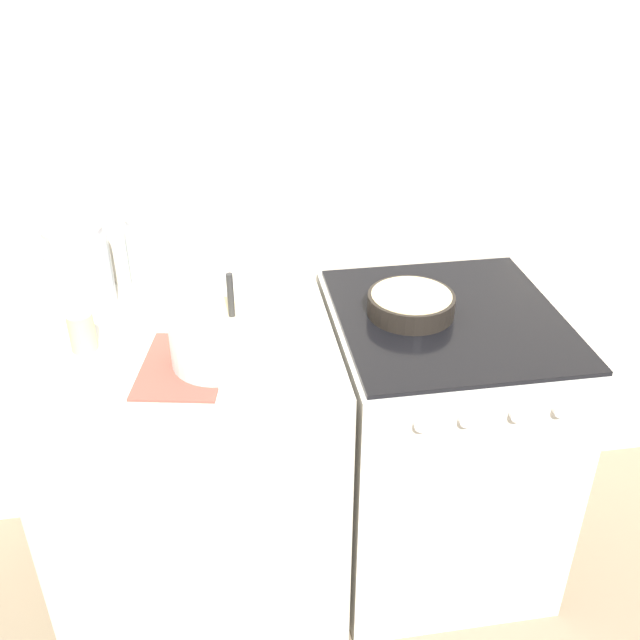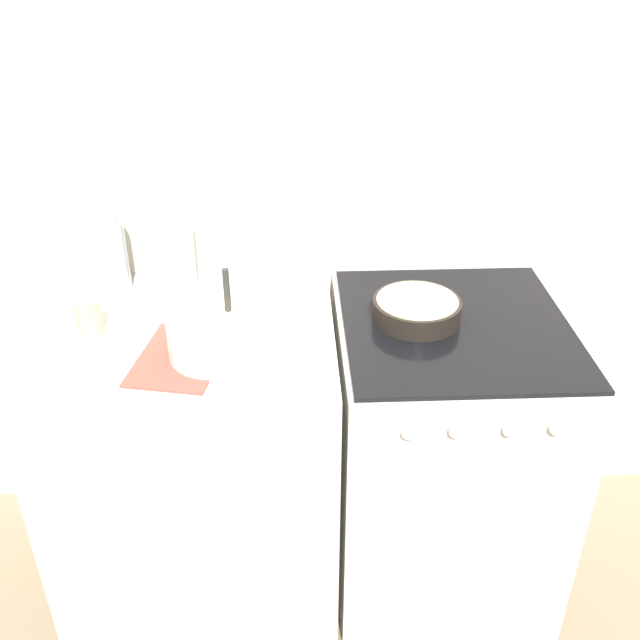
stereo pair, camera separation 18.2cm
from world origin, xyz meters
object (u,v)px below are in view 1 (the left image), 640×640
baking_pan (411,303)px  storage_jar_middle (156,264)px  storage_jar_left (80,272)px  stove (437,441)px  mixing_bowl (217,337)px  tin_can (82,332)px

baking_pan → storage_jar_middle: storage_jar_middle is taller
storage_jar_left → stove: bearing=-13.0°
stove → mixing_bowl: bearing=-168.3°
stove → baking_pan: 0.49m
baking_pan → storage_jar_left: 0.91m
baking_pan → tin_can: (-0.86, -0.04, 0.02)m
mixing_bowl → tin_can: mixing_bowl is taller
mixing_bowl → tin_can: 0.35m
baking_pan → storage_jar_middle: bearing=163.5°
storage_jar_left → storage_jar_middle: bearing=-0.0°
storage_jar_middle → storage_jar_left: bearing=180.0°
stove → storage_jar_left: 1.15m
mixing_bowl → baking_pan: mixing_bowl is taller
baking_pan → storage_jar_left: size_ratio=1.03×
baking_pan → tin_can: tin_can is taller
stove → baking_pan: (-0.10, 0.03, 0.48)m
stove → baking_pan: size_ratio=3.73×
tin_can → storage_jar_left: bearing=96.5°
stove → storage_jar_left: storage_jar_left is taller
stove → baking_pan: baking_pan is taller
stove → baking_pan: bearing=165.2°
stove → storage_jar_middle: bearing=163.8°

